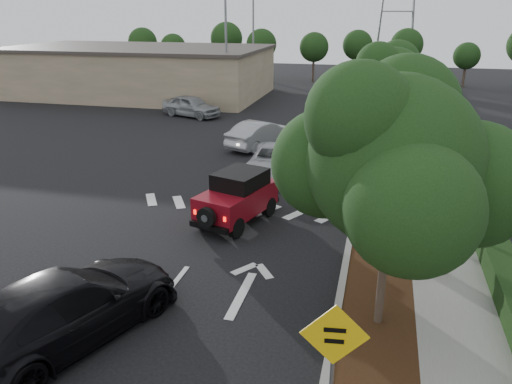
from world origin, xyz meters
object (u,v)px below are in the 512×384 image
(black_suv_oncoming, at_px, (66,307))
(speed_hump_sign, at_px, (333,350))
(silver_suv_ahead, at_px, (274,160))
(red_jeep, at_px, (239,196))

(black_suv_oncoming, xyz_separation_m, speed_hump_sign, (6.19, -1.23, 0.92))
(silver_suv_ahead, height_order, black_suv_oncoming, black_suv_oncoming)
(silver_suv_ahead, relative_size, speed_hump_sign, 1.90)
(black_suv_oncoming, distance_m, speed_hump_sign, 6.38)
(silver_suv_ahead, distance_m, speed_hump_sign, 15.13)
(silver_suv_ahead, height_order, speed_hump_sign, speed_hump_sign)
(red_jeep, xyz_separation_m, silver_suv_ahead, (0.07, 5.61, -0.27))
(red_jeep, distance_m, speed_hump_sign, 9.89)
(red_jeep, relative_size, speed_hump_sign, 1.49)
(black_suv_oncoming, bearing_deg, red_jeep, -83.68)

